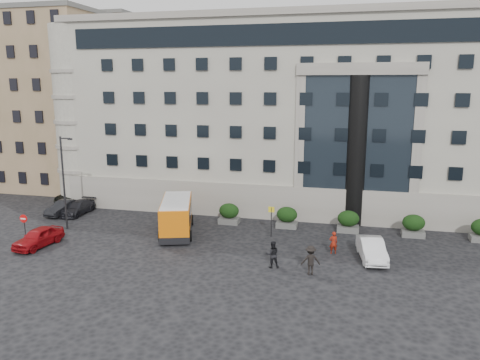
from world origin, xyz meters
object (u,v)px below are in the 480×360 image
object	(u,v)px
pedestrian_a	(333,243)
street_lamp	(64,179)
bus_stop_sign	(271,216)
minibus	(176,215)
red_truck	(133,178)
pedestrian_b	(272,254)
pedestrian_c	(311,260)
hedge_e	(413,225)
parked_car_a	(38,237)
white_taxi	(372,249)
hedge_d	(348,221)
parked_car_b	(64,207)
hedge_a	(174,210)
hedge_b	(229,213)
parked_car_c	(78,208)
parked_car_d	(73,195)
hedge_c	(287,217)
no_entry_sign	(24,223)

from	to	relation	value
pedestrian_a	street_lamp	bearing A→B (deg)	-20.09
bus_stop_sign	minibus	xyz separation A→B (m)	(-7.84, -0.91, -0.16)
red_truck	pedestrian_b	bearing A→B (deg)	-37.11
red_truck	pedestrian_c	distance (m)	30.45
red_truck	pedestrian_a	xyz separation A→B (m)	(23.90, -16.14, -0.54)
hedge_e	street_lamp	world-z (taller)	street_lamp
pedestrian_c	parked_car_a	bearing A→B (deg)	-18.45
red_truck	parked_car_a	size ratio (longest dim) A/B	1.23
street_lamp	white_taxi	bearing A→B (deg)	-2.90
hedge_d	parked_car_a	distance (m)	24.89
bus_stop_sign	parked_car_b	world-z (taller)	bus_stop_sign
hedge_a	hedge_b	xyz separation A→B (m)	(5.20, 0.00, 0.00)
hedge_a	bus_stop_sign	distance (m)	9.94
hedge_d	parked_car_c	xyz separation A→B (m)	(-25.30, -0.43, -0.30)
hedge_a	pedestrian_c	distance (m)	16.54
pedestrian_c	parked_car_d	bearing A→B (deg)	-44.15
hedge_a	white_taxi	distance (m)	18.35
hedge_c	minibus	bearing A→B (deg)	-157.01
parked_car_b	pedestrian_b	world-z (taller)	pedestrian_b
street_lamp	hedge_a	bearing A→B (deg)	31.16
red_truck	pedestrian_b	world-z (taller)	red_truck
hedge_b	street_lamp	world-z (taller)	street_lamp
parked_car_b	hedge_b	bearing A→B (deg)	9.69
hedge_b	street_lamp	distance (m)	14.41
hedge_e	minibus	distance (m)	19.51
parked_car_b	hedge_d	bearing A→B (deg)	8.58
minibus	parked_car_b	world-z (taller)	minibus
parked_car_b	parked_car_c	size ratio (longest dim) A/B	0.93
hedge_c	street_lamp	xyz separation A→B (m)	(-18.34, -4.80, 3.44)
hedge_e	pedestrian_b	world-z (taller)	pedestrian_b
hedge_a	hedge_d	size ratio (longest dim) A/B	1.00
hedge_e	parked_car_d	xyz separation A→B (m)	(-33.71, 3.69, -0.23)
hedge_d	white_taxi	bearing A→B (deg)	-74.30
hedge_d	parked_car_d	world-z (taller)	hedge_d
parked_car_b	pedestrian_c	xyz separation A→B (m)	(24.26, -9.02, 0.32)
hedge_b	hedge_c	distance (m)	5.20
parked_car_a	parked_car_d	size ratio (longest dim) A/B	0.85
hedge_b	pedestrian_a	distance (m)	10.93
parked_car_c	pedestrian_b	distance (m)	22.22
hedge_a	white_taxi	size ratio (longest dim) A/B	0.40
parked_car_b	pedestrian_b	distance (m)	23.23
hedge_a	parked_car_a	size ratio (longest dim) A/B	0.43
pedestrian_a	pedestrian_b	world-z (taller)	pedestrian_b
no_entry_sign	parked_car_d	xyz separation A→B (m)	(-3.91, 12.53, -0.95)
pedestrian_a	hedge_a	bearing A→B (deg)	-39.01
bus_stop_sign	white_taxi	distance (m)	8.53
street_lamp	minibus	xyz separation A→B (m)	(9.60, 1.09, -2.79)
no_entry_sign	parked_car_d	distance (m)	13.16
hedge_b	hedge_c	size ratio (longest dim) A/B	1.00
hedge_b	red_truck	distance (m)	17.95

